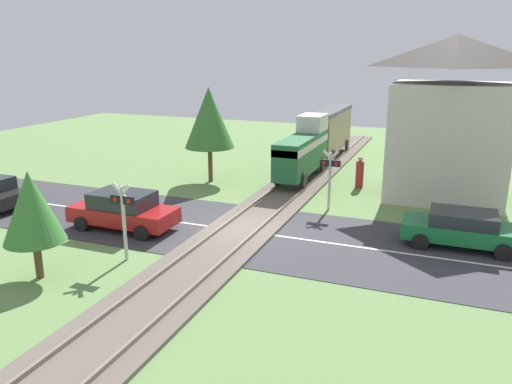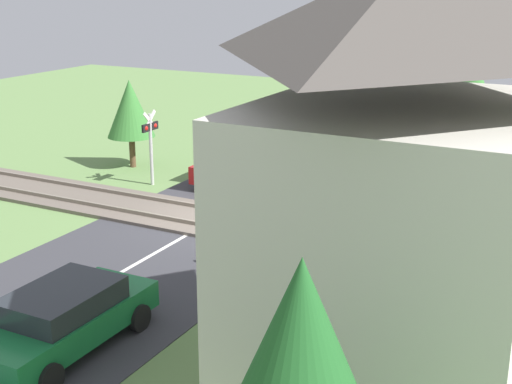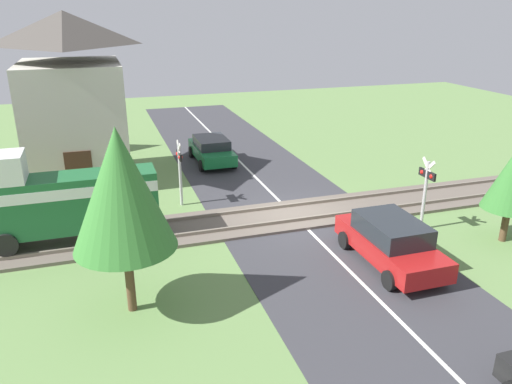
% 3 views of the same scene
% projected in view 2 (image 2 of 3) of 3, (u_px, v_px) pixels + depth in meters
% --- Properties ---
extents(ground_plane, '(60.00, 60.00, 0.00)m').
position_uv_depth(ground_plane, '(211.00, 222.00, 22.00)').
color(ground_plane, '#66894C').
extents(road_surface, '(48.00, 6.40, 0.02)m').
position_uv_depth(road_surface, '(211.00, 222.00, 22.00)').
color(road_surface, '#38383D').
rests_on(road_surface, ground_plane).
extents(track_bed, '(2.80, 48.00, 0.24)m').
position_uv_depth(track_bed, '(211.00, 220.00, 21.98)').
color(track_bed, '#665B51').
rests_on(track_bed, ground_plane).
extents(car_near_crossing, '(4.30, 1.91, 1.52)m').
position_uv_depth(car_near_crossing, '(240.00, 160.00, 26.22)').
color(car_near_crossing, '#A81919').
rests_on(car_near_crossing, ground_plane).
extents(car_far_side, '(4.16, 1.88, 1.35)m').
position_uv_depth(car_far_side, '(64.00, 317.00, 14.32)').
color(car_far_side, '#197038').
rests_on(car_far_side, ground_plane).
extents(car_behind_queue, '(3.67, 2.00, 1.41)m').
position_uv_depth(car_behind_queue, '(318.00, 125.00, 32.48)').
color(car_behind_queue, black).
rests_on(car_behind_queue, ground_plane).
extents(crossing_signal_west_approach, '(0.90, 0.18, 2.72)m').
position_uv_depth(crossing_signal_west_approach, '(150.00, 137.00, 25.43)').
color(crossing_signal_west_approach, '#B7B7B7').
rests_on(crossing_signal_west_approach, ground_plane).
extents(crossing_signal_east_approach, '(0.90, 0.18, 2.72)m').
position_uv_depth(crossing_signal_east_approach, '(295.00, 210.00, 17.54)').
color(crossing_signal_east_approach, '#B7B7B7').
rests_on(crossing_signal_east_approach, ground_plane).
extents(station_building, '(5.67, 4.64, 7.61)m').
position_uv_depth(station_building, '(399.00, 213.00, 11.26)').
color(station_building, beige).
rests_on(station_building, ground_plane).
extents(pedestrian_by_station, '(0.40, 0.40, 1.64)m').
position_uv_depth(pedestrian_by_station, '(465.00, 292.00, 15.43)').
color(pedestrian_by_station, '#B2282D').
rests_on(pedestrian_by_station, ground_plane).
extents(tree_roadside_hedge, '(2.66, 2.66, 5.08)m').
position_uv_depth(tree_roadside_hedge, '(470.00, 105.00, 21.99)').
color(tree_roadside_hedge, brown).
rests_on(tree_roadside_hedge, ground_plane).
extents(tree_beyond_track, '(1.86, 1.86, 3.46)m').
position_uv_depth(tree_beyond_track, '(130.00, 109.00, 27.67)').
color(tree_beyond_track, brown).
rests_on(tree_beyond_track, ground_plane).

